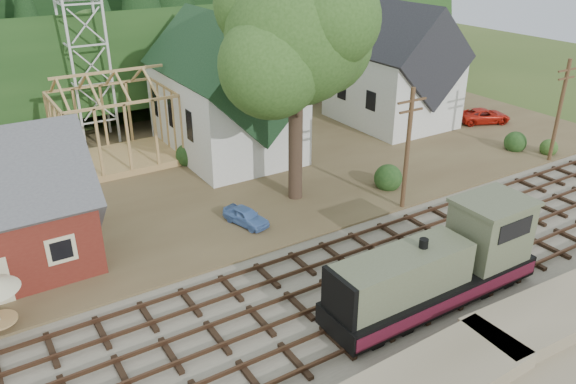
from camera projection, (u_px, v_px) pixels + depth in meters
ground at (368, 283)px, 28.44m from camera, size 140.00×140.00×0.00m
railroad_bed at (368, 282)px, 28.40m from camera, size 64.00×11.00×0.16m
village_flat at (215, 166)px, 42.19m from camera, size 64.00×26.00×0.30m
hillside at (120, 95)px, 60.67m from camera, size 70.00×28.96×12.74m
ridge at (83, 67)px, 72.94m from camera, size 80.00×20.00×12.00m
church at (226, 91)px, 42.30m from camera, size 8.40×15.17×13.00m
farmhouse at (393, 72)px, 49.59m from camera, size 8.40×10.80×10.60m
timber_frame at (115, 125)px, 41.05m from camera, size 8.20×6.20×6.99m
lattice_tower at (80, 19)px, 42.78m from camera, size 3.20×3.20×12.12m
big_tree at (298, 43)px, 32.87m from camera, size 10.90×8.40×14.70m
telegraph_pole_near at (408, 148)px, 33.99m from camera, size 2.20×0.28×8.00m
telegraph_pole_far at (560, 110)px, 41.19m from camera, size 2.20×0.28×8.00m
locomotive at (441, 267)px, 26.12m from camera, size 11.25×2.81×4.52m
car_blue at (246, 216)px, 33.32m from camera, size 2.07×3.33×1.06m
car_red at (484, 116)px, 50.83m from camera, size 5.16×3.84×1.30m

